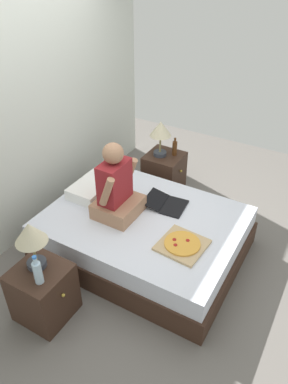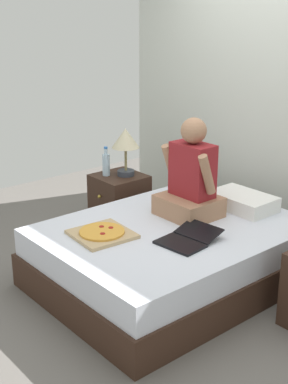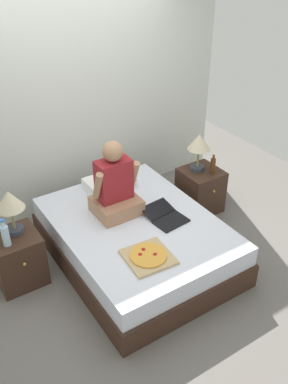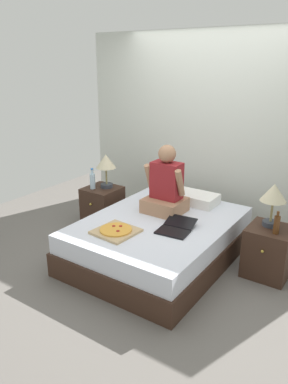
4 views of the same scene
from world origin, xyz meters
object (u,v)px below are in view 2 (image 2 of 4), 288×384
at_px(lamp_on_left_nightstand, 126,142).
at_px(laptop, 186,240).
at_px(nightstand_left, 120,202).
at_px(water_bottle, 106,164).
at_px(pizza_box, 102,233).
at_px(person_seated, 191,180).
at_px(bed, 172,254).

bearing_deg(lamp_on_left_nightstand, laptop, -21.26).
bearing_deg(nightstand_left, lamp_on_left_nightstand, 51.37).
relative_size(water_bottle, pizza_box, 0.64).
bearing_deg(pizza_box, person_seated, 81.56).
distance_m(bed, person_seated, 0.59).
distance_m(lamp_on_left_nightstand, laptop, 1.50).
distance_m(bed, water_bottle, 1.29).
relative_size(bed, nightstand_left, 3.70).
height_order(person_seated, laptop, person_seated).
xyz_separation_m(bed, pizza_box, (-0.20, -0.51, 0.25)).
height_order(water_bottle, laptop, water_bottle).
height_order(bed, nightstand_left, nightstand_left).
height_order(nightstand_left, pizza_box, nightstand_left).
relative_size(bed, pizza_box, 4.54).
distance_m(water_bottle, person_seated, 1.12).
xyz_separation_m(bed, person_seated, (-0.08, 0.26, 0.52)).
bearing_deg(nightstand_left, person_seated, -4.75).
bearing_deg(bed, pizza_box, -110.85).
height_order(lamp_on_left_nightstand, person_seated, person_seated).
bearing_deg(lamp_on_left_nightstand, person_seated, -7.79).
relative_size(bed, water_bottle, 7.07).
height_order(bed, water_bottle, water_bottle).
bearing_deg(person_seated, nightstand_left, 175.25).
bearing_deg(water_bottle, lamp_on_left_nightstand, 49.40).
bearing_deg(lamp_on_left_nightstand, nightstand_left, -128.63).
relative_size(person_seated, pizza_box, 1.82).
bearing_deg(lamp_on_left_nightstand, water_bottle, -130.60).
distance_m(laptop, pizza_box, 0.61).
xyz_separation_m(bed, water_bottle, (-1.19, 0.26, 0.41)).
height_order(bed, person_seated, person_seated).
relative_size(nightstand_left, water_bottle, 1.91).
relative_size(bed, person_seated, 2.50).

